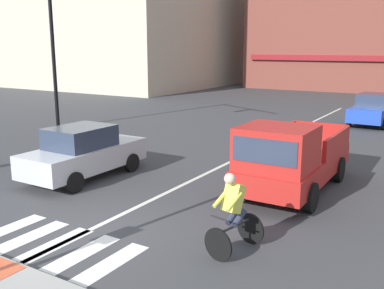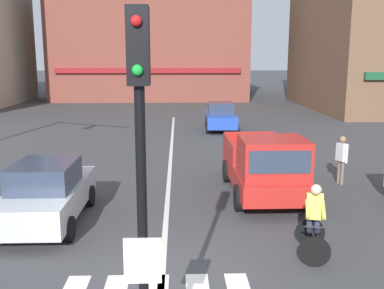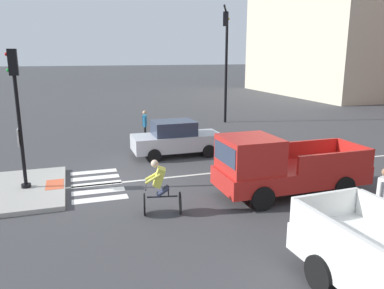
% 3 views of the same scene
% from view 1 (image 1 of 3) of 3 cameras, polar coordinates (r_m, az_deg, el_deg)
% --- Properties ---
extents(ground_plane, '(300.00, 300.00, 0.00)m').
position_cam_1_polar(ground_plane, '(10.17, -14.49, -11.12)').
color(ground_plane, '#3D3D3F').
extents(crosswalk_stripe_a, '(0.44, 1.80, 0.01)m').
position_cam_1_polar(crosswalk_stripe_a, '(10.90, -22.80, -10.08)').
color(crosswalk_stripe_a, silver).
rests_on(crosswalk_stripe_a, ground).
extents(crosswalk_stripe_b, '(0.44, 1.80, 0.01)m').
position_cam_1_polar(crosswalk_stripe_b, '(10.32, -20.23, -11.14)').
color(crosswalk_stripe_b, silver).
rests_on(crosswalk_stripe_b, ground).
extents(crosswalk_stripe_c, '(0.44, 1.80, 0.01)m').
position_cam_1_polar(crosswalk_stripe_c, '(9.77, -17.35, -12.30)').
color(crosswalk_stripe_c, silver).
rests_on(crosswalk_stripe_c, ground).
extents(crosswalk_stripe_d, '(0.44, 1.80, 0.01)m').
position_cam_1_polar(crosswalk_stripe_d, '(9.25, -14.09, -13.56)').
color(crosswalk_stripe_d, silver).
rests_on(crosswalk_stripe_d, ground).
extents(crosswalk_stripe_e, '(0.44, 1.80, 0.01)m').
position_cam_1_polar(crosswalk_stripe_e, '(8.76, -10.42, -14.91)').
color(crosswalk_stripe_e, silver).
rests_on(crosswalk_stripe_e, ground).
extents(lane_centre_line, '(0.14, 28.00, 0.01)m').
position_cam_1_polar(lane_centre_line, '(18.17, 8.82, -0.39)').
color(lane_centre_line, silver).
rests_on(lane_centre_line, ground).
extents(traffic_light_mast, '(5.04, 2.41, 7.32)m').
position_cam_1_polar(traffic_light_mast, '(22.13, -17.02, 13.98)').
color(traffic_light_mast, black).
rests_on(traffic_light_mast, ground).
extents(building_corner_right, '(20.22, 17.05, 11.87)m').
position_cam_1_polar(building_corner_right, '(50.28, 21.45, 13.87)').
color(building_corner_right, brown).
rests_on(building_corner_right, ground).
extents(car_silver_westbound_near, '(1.85, 4.10, 1.64)m').
position_cam_1_polar(car_silver_westbound_near, '(14.09, -13.91, -0.99)').
color(car_silver_westbound_near, silver).
rests_on(car_silver_westbound_near, ground).
extents(car_blue_eastbound_distant, '(1.97, 4.17, 1.64)m').
position_cam_1_polar(car_blue_eastbound_distant, '(25.15, 22.43, 4.24)').
color(car_blue_eastbound_distant, '#2347B7').
rests_on(car_blue_eastbound_distant, ground).
extents(pickup_truck_red_eastbound_mid, '(2.08, 5.11, 2.08)m').
position_cam_1_polar(pickup_truck_red_eastbound_mid, '(12.42, 12.67, -1.93)').
color(pickup_truck_red_eastbound_mid, red).
rests_on(pickup_truck_red_eastbound_mid, ground).
extents(cyclist, '(0.87, 1.20, 1.68)m').
position_cam_1_polar(cyclist, '(8.70, 5.41, -8.67)').
color(cyclist, black).
rests_on(cyclist, ground).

